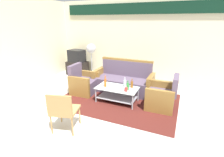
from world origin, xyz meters
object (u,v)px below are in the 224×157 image
at_px(armchair_left, 84,83).
at_px(bottle_clear, 125,83).
at_px(bottle_orange, 105,83).
at_px(wicker_chair, 63,109).
at_px(couch, 123,82).
at_px(television, 77,56).
at_px(pedestal_fan, 91,50).
at_px(bottle_green, 128,86).
at_px(coffee_table, 117,92).
at_px(tv_stand, 78,68).
at_px(cup, 126,89).
at_px(bottle_brown, 132,84).
at_px(armchair_right, 162,97).

xyz_separation_m(armchair_left, bottle_clear, (1.32, -0.03, 0.22)).
height_order(bottle_orange, wicker_chair, wicker_chair).
bearing_deg(couch, armchair_left, 28.22).
height_order(couch, television, television).
distance_m(pedestal_fan, wicker_chair, 3.61).
bearing_deg(bottle_orange, television, 140.55).
bearing_deg(armchair_left, bottle_orange, 71.21).
height_order(bottle_orange, television, television).
distance_m(armchair_left, bottle_green, 1.49).
distance_m(television, wicker_chair, 3.82).
xyz_separation_m(coffee_table, bottle_green, (0.30, -0.01, 0.23)).
xyz_separation_m(couch, tv_stand, (-2.31, 0.90, -0.06)).
height_order(cup, tv_stand, tv_stand).
xyz_separation_m(bottle_clear, tv_stand, (-2.57, 1.51, -0.25)).
height_order(armchair_left, bottle_brown, armchair_left).
bearing_deg(cup, bottle_green, 87.86).
bearing_deg(couch, armchair_right, 154.79).
bearing_deg(pedestal_fan, armchair_left, -68.57).
height_order(tv_stand, pedestal_fan, pedestal_fan).
distance_m(bottle_green, cup, 0.13).
distance_m(bottle_green, wicker_chair, 1.77).
height_order(tv_stand, television, television).
relative_size(armchair_left, pedestal_fan, 0.67).
relative_size(armchair_right, wicker_chair, 1.01).
bearing_deg(armchair_right, cup, 108.24).
xyz_separation_m(cup, tv_stand, (-2.70, 1.79, -0.20)).
height_order(bottle_green, bottle_orange, bottle_orange).
height_order(couch, bottle_brown, couch).
distance_m(bottle_orange, wicker_chair, 1.57).
bearing_deg(bottle_orange, armchair_left, 163.88).
bearing_deg(cup, wicker_chair, -116.84).
xyz_separation_m(tv_stand, television, (0.00, 0.00, 0.50)).
bearing_deg(tv_stand, bottle_orange, -39.40).
bearing_deg(television, armchair_right, 162.73).
bearing_deg(tv_stand, wicker_chair, -59.26).
bearing_deg(cup, armchair_right, 19.48).
bearing_deg(television, coffee_table, 150.92).
bearing_deg(cup, tv_stand, 146.43).
distance_m(coffee_table, pedestal_fan, 2.56).
distance_m(couch, wicker_chair, 2.41).
bearing_deg(armchair_right, bottle_orange, 97.65).
relative_size(coffee_table, bottle_clear, 4.17).
bearing_deg(bottle_brown, wicker_chair, -114.43).
bearing_deg(bottle_clear, bottle_green, -50.05).
relative_size(couch, television, 2.82).
bearing_deg(armchair_right, bottle_green, 100.83).
bearing_deg(armchair_right, pedestal_fan, 60.91).
bearing_deg(bottle_green, bottle_brown, 73.06).
xyz_separation_m(couch, bottle_green, (0.39, -0.77, 0.19)).
bearing_deg(bottle_green, coffee_table, 177.10).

